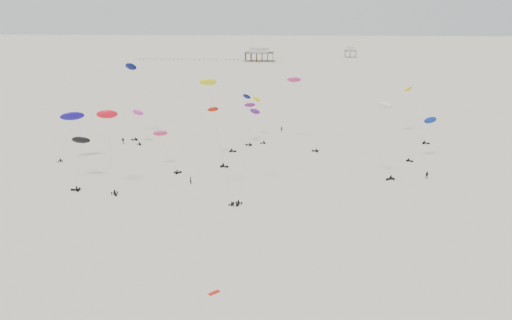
# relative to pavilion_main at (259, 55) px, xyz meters

# --- Properties ---
(ground_plane) EXTENTS (900.00, 900.00, 0.00)m
(ground_plane) POSITION_rel_pavilion_main_xyz_m (10.00, -150.00, -4.22)
(ground_plane) COLOR beige
(pavilion_main) EXTENTS (21.00, 13.00, 9.80)m
(pavilion_main) POSITION_rel_pavilion_main_xyz_m (0.00, 0.00, 0.00)
(pavilion_main) COLOR brown
(pavilion_main) RESTS_ON ground
(pavilion_small) EXTENTS (9.00, 7.00, 8.00)m
(pavilion_small) POSITION_rel_pavilion_main_xyz_m (70.00, 30.00, -0.74)
(pavilion_small) COLOR brown
(pavilion_small) RESTS_ON ground
(pier_fence) EXTENTS (80.20, 0.20, 1.50)m
(pier_fence) POSITION_rel_pavilion_main_xyz_m (-52.00, -0.00, -3.45)
(pier_fence) COLOR black
(pier_fence) RESTS_ON ground
(rig_0) EXTENTS (4.78, 6.20, 10.43)m
(rig_0) POSITION_rel_pavilion_main_xyz_m (-27.26, -224.00, 3.54)
(rig_0) COLOR black
(rig_0) RESTS_ON ground
(rig_1) EXTENTS (8.33, 10.63, 26.08)m
(rig_1) POSITION_rel_pavilion_main_xyz_m (1.08, -264.95, 14.90)
(rig_1) COLOR black
(rig_1) RESTS_ON ground
(rig_2) EXTENTS (3.57, 4.86, 15.34)m
(rig_2) POSITION_rel_pavilion_main_xyz_m (5.69, -224.30, 5.26)
(rig_2) COLOR black
(rig_2) RESTS_ON ground
(rig_3) EXTENTS (5.30, 17.19, 21.71)m
(rig_3) POSITION_rel_pavilion_main_xyz_m (8.08, -264.29, 4.55)
(rig_3) COLOR black
(rig_3) RESTS_ON ground
(rig_4) EXTENTS (5.85, 8.40, 18.13)m
(rig_4) POSITION_rel_pavilion_main_xyz_m (-22.88, -262.53, 8.86)
(rig_4) COLOR black
(rig_4) RESTS_ON ground
(rig_5) EXTENTS (8.67, 9.18, 11.40)m
(rig_5) POSITION_rel_pavilion_main_xyz_m (-13.90, -247.10, 1.82)
(rig_5) COLOR black
(rig_5) RESTS_ON ground
(rig_6) EXTENTS (9.40, 7.77, 12.20)m
(rig_6) POSITION_rel_pavilion_main_xyz_m (55.03, -235.27, 4.25)
(rig_6) COLOR black
(rig_6) RESTS_ON ground
(rig_7) EXTENTS (7.23, 14.03, 16.26)m
(rig_7) POSITION_rel_pavilion_main_xyz_m (4.42, -225.24, 2.68)
(rig_7) COLOR black
(rig_7) RESTS_ON ground
(rig_8) EXTENTS (5.07, 13.02, 14.72)m
(rig_8) POSITION_rel_pavilion_main_xyz_m (8.33, -214.92, 5.53)
(rig_8) COLOR black
(rig_8) RESTS_ON ground
(rig_9) EXTENTS (9.46, 16.46, 23.24)m
(rig_9) POSITION_rel_pavilion_main_xyz_m (20.91, -220.08, 10.00)
(rig_9) COLOR black
(rig_9) RESTS_ON ground
(rig_10) EXTENTS (7.09, 14.07, 16.84)m
(rig_10) POSITION_rel_pavilion_main_xyz_m (-1.11, -240.50, 2.63)
(rig_10) COLOR black
(rig_10) RESTS_ON ground
(rig_11) EXTENTS (4.85, 6.81, 18.34)m
(rig_11) POSITION_rel_pavilion_main_xyz_m (40.96, -251.90, 6.17)
(rig_11) COLOR black
(rig_11) RESTS_ON ground
(rig_12) EXTENTS (5.87, 11.41, 23.15)m
(rig_12) POSITION_rel_pavilion_main_xyz_m (-31.23, -214.54, 14.28)
(rig_12) COLOR black
(rig_12) RESTS_ON ground
(rig_13) EXTENTS (6.43, 17.74, 19.39)m
(rig_13) POSITION_rel_pavilion_main_xyz_m (57.16, -210.73, 6.49)
(rig_13) COLOR black
(rig_13) RESTS_ON ground
(rig_14) EXTENTS (7.56, 6.89, 13.33)m
(rig_14) POSITION_rel_pavilion_main_xyz_m (-40.59, -240.56, 6.76)
(rig_14) COLOR black
(rig_14) RESTS_ON ground
(rig_15) EXTENTS (5.07, 11.47, 12.34)m
(rig_15) POSITION_rel_pavilion_main_xyz_m (-31.99, -257.75, 3.04)
(rig_15) COLOR black
(rig_15) RESTS_ON ground
(spectator_0) EXTENTS (0.86, 0.92, 2.08)m
(spectator_0) POSITION_rel_pavilion_main_xyz_m (-5.52, -259.27, -4.22)
(spectator_0) COLOR black
(spectator_0) RESTS_ON ground
(spectator_1) EXTENTS (1.19, 0.96, 2.13)m
(spectator_1) POSITION_rel_pavilion_main_xyz_m (51.07, -252.95, -4.22)
(spectator_1) COLOR black
(spectator_1) RESTS_ON ground
(spectator_2) EXTENTS (1.42, 0.92, 2.23)m
(spectator_2) POSITION_rel_pavilion_main_xyz_m (-32.10, -225.15, -4.22)
(spectator_2) COLOR black
(spectator_2) RESTS_ON ground
(spectator_3) EXTENTS (0.81, 0.61, 2.07)m
(spectator_3) POSITION_rel_pavilion_main_xyz_m (15.95, -208.00, -4.22)
(spectator_3) COLOR black
(spectator_3) RESTS_ON ground
(grounded_kite_b) EXTENTS (1.80, 1.74, 0.07)m
(grounded_kite_b) POSITION_rel_pavilion_main_xyz_m (5.86, -305.08, -4.22)
(grounded_kite_b) COLOR red
(grounded_kite_b) RESTS_ON ground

